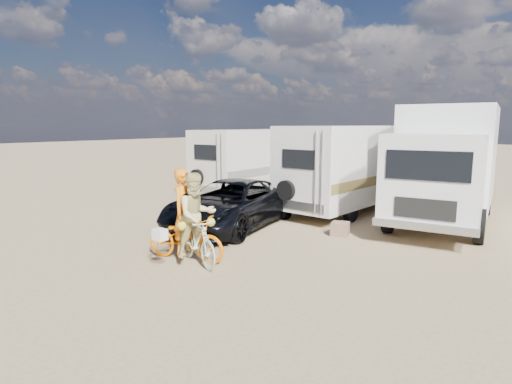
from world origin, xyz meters
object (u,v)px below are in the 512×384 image
Objects in this scene: box_truck at (445,165)px; crate at (340,229)px; rv_main at (357,167)px; rider_man at (185,219)px; dark_suv at (231,204)px; bike_man at (186,238)px; bike_woman at (197,240)px; rv_left at (257,162)px; cooler at (249,210)px; rider_woman at (197,223)px.

box_truck reaches higher than crate.
rv_main is 3.85× the size of rider_man.
rv_main is at bearing 60.77° from dark_suv.
rv_main reaches higher than bike_man.
bike_woman is (1.58, -3.12, -0.17)m from dark_suv.
rv_left is 11.22× the size of cooler.
rv_main is 4.88m from rv_left.
rv_left reaches higher than rider_man.
box_truck reaches higher than cooler.
cooler is (-2.09, 4.68, -0.71)m from rider_woman.
rv_main is 1.07× the size of box_truck.
bike_woman is 0.93× the size of rider_man.
rv_left is at bearing 144.37° from crate.
dark_suv is 3.50m from bike_woman.
bike_man is at bearing -0.00° from rider_man.
bike_woman is 4.49m from crate.
box_truck is at bearing -8.08° from rv_main.
dark_suv reaches higher than bike_woman.
dark_suv reaches higher than crate.
dark_suv is 3.30m from bike_man.
bike_woman is 0.59m from rider_man.
box_truck is 8.49m from rider_man.
rv_main reaches higher than rider_man.
dark_suv is 2.74× the size of rider_woman.
bike_woman is 0.40m from rider_woman.
rider_woman reaches higher than dark_suv.
rider_man is 3.36× the size of cooler.
box_truck is 1.36× the size of dark_suv.
rider_woman is at bearing -51.14° from cooler.
dark_suv is (3.03, -5.48, -0.73)m from rv_left.
bike_man is 0.58m from rider_woman.
box_truck is at bearing 41.93° from cooler.
dark_suv is at bearing -57.04° from cooler.
cooler is (-0.51, 1.56, -0.49)m from dark_suv.
rider_man reaches higher than bike_woman.
bike_man is (4.21, -8.56, -0.92)m from rv_left.
box_truck is at bearing -38.20° from bike_man.
dark_suv is at bearing -144.41° from box_truck.
rv_left is at bearing 137.44° from cooler.
cooler is (-2.35, -3.61, -1.30)m from rv_main.
box_truck reaches higher than bike_woman.
box_truck is 6.81m from dark_suv.
rider_man is at bearing -78.68° from dark_suv.
bike_man is at bearing -89.56° from rv_main.
box_truck is 8.35m from rider_woman.
dark_suv is (-5.06, -4.42, -1.13)m from box_truck.
rv_left is 7.65m from crate.
rider_woman is 4.53m from crate.
rider_man is (4.21, -8.56, -0.47)m from rv_left.
rv_left is 3.34× the size of rider_man.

